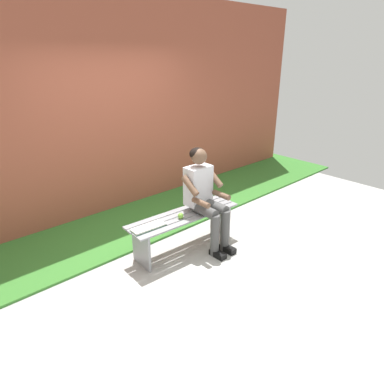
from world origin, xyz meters
name	(u,v)px	position (x,y,z in m)	size (l,w,h in m)	color
ground_plane	(178,327)	(0.94, 1.00, -0.02)	(10.00, 7.00, 0.04)	#B2B2AD
grass_strip	(126,211)	(0.00, -1.43, 0.01)	(9.00, 2.15, 0.03)	#387A2D
brick_wall	(73,111)	(0.50, -1.76, 1.60)	(9.50, 0.24, 3.19)	#9E4C38
bench_near	(184,223)	(0.00, 0.00, 0.35)	(1.53, 0.48, 0.48)	gray
person_seated	(205,194)	(-0.26, 0.10, 0.71)	(0.50, 0.69, 1.28)	silver
apple	(181,216)	(0.10, 0.06, 0.51)	(0.07, 0.07, 0.07)	#72B738
book_open	(149,227)	(0.54, -0.01, 0.49)	(0.42, 0.18, 0.02)	white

